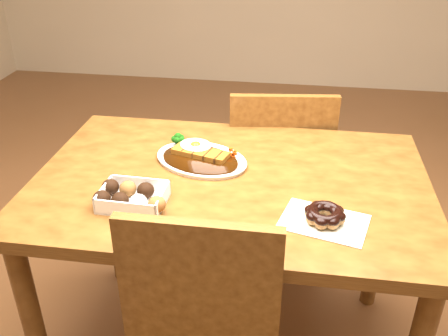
# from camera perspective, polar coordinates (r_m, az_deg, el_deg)

# --- Properties ---
(table) EXTENTS (1.20, 0.80, 0.75)m
(table) POSITION_cam_1_polar(r_m,az_deg,el_deg) (1.58, 0.75, -4.25)
(table) COLOR #4C280F
(table) RESTS_ON ground
(chair_far) EXTENTS (0.47, 0.47, 0.87)m
(chair_far) POSITION_cam_1_polar(r_m,az_deg,el_deg) (2.11, 6.13, -0.51)
(chair_far) COLOR #4C280F
(chair_far) RESTS_ON ground
(katsu_curry_plate) EXTENTS (0.36, 0.31, 0.06)m
(katsu_curry_plate) POSITION_cam_1_polar(r_m,az_deg,el_deg) (1.61, -2.71, 1.31)
(katsu_curry_plate) COLOR white
(katsu_curry_plate) RESTS_ON table
(donut_box) EXTENTS (0.21, 0.14, 0.05)m
(donut_box) POSITION_cam_1_polar(r_m,az_deg,el_deg) (1.41, -10.55, -3.20)
(donut_box) COLOR white
(donut_box) RESTS_ON table
(pon_de_ring) EXTENTS (0.25, 0.21, 0.04)m
(pon_de_ring) POSITION_cam_1_polar(r_m,az_deg,el_deg) (1.34, 11.44, -5.32)
(pon_de_ring) COLOR silver
(pon_de_ring) RESTS_ON table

